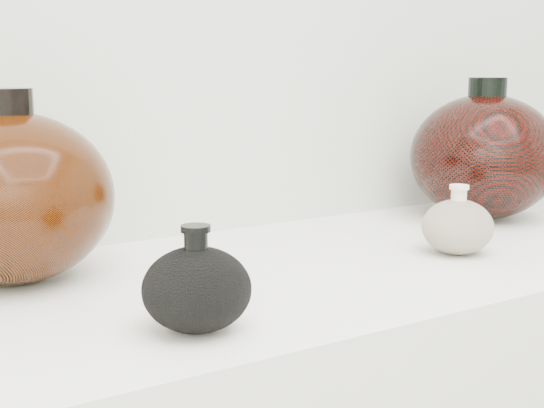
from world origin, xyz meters
TOP-DOWN VIEW (x-y plane):
  - black_gourd_vase at (-0.20, 0.80)m, footprint 0.11×0.11m
  - cream_gourd_vase at (0.25, 0.88)m, footprint 0.13×0.13m
  - left_round_pot at (-0.31, 1.08)m, footprint 0.26×0.26m
  - right_round_pot at (0.48, 1.05)m, footprint 0.29×0.29m

SIDE VIEW (x-z plane):
  - cream_gourd_vase at x=0.25m, z-range 0.89..0.99m
  - black_gourd_vase at x=-0.20m, z-range 0.89..1.00m
  - left_round_pot at x=-0.31m, z-range 0.89..1.12m
  - right_round_pot at x=0.48m, z-range 0.89..1.13m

